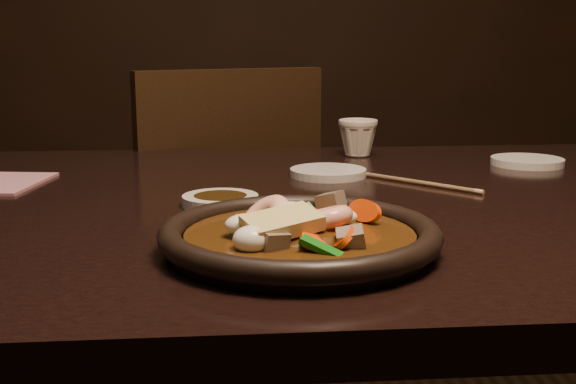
{
  "coord_description": "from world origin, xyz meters",
  "views": [
    {
      "loc": [
        -0.19,
        -0.93,
        0.95
      ],
      "look_at": [
        -0.12,
        -0.2,
        0.8
      ],
      "focal_mm": 45.0,
      "sensor_mm": 36.0,
      "label": 1
    }
  ],
  "objects": [
    {
      "name": "table",
      "position": [
        0.0,
        0.0,
        0.67
      ],
      "size": [
        1.6,
        0.9,
        0.75
      ],
      "color": "black",
      "rests_on": "floor"
    },
    {
      "name": "chair",
      "position": [
        -0.22,
        0.63,
        0.49
      ],
      "size": [
        0.56,
        0.56,
        0.9
      ],
      "rotation": [
        0.0,
        0.0,
        3.57
      ],
      "color": "black",
      "rests_on": "floor"
    },
    {
      "name": "plate",
      "position": [
        -0.12,
        -0.25,
        0.76
      ],
      "size": [
        0.28,
        0.28,
        0.03
      ],
      "color": "black",
      "rests_on": "table"
    },
    {
      "name": "stirfry",
      "position": [
        -0.12,
        -0.25,
        0.77
      ],
      "size": [
        0.17,
        0.17,
        0.06
      ],
      "color": "#361F09",
      "rests_on": "plate"
    },
    {
      "name": "soy_dish",
      "position": [
        -0.2,
        -0.04,
        0.76
      ],
      "size": [
        0.1,
        0.1,
        0.01
      ],
      "primitive_type": "cylinder",
      "color": "silver",
      "rests_on": "table"
    },
    {
      "name": "saucer_left",
      "position": [
        -0.03,
        0.15,
        0.76
      ],
      "size": [
        0.12,
        0.12,
        0.01
      ],
      "primitive_type": "cylinder",
      "color": "silver",
      "rests_on": "table"
    },
    {
      "name": "saucer_right",
      "position": [
        0.31,
        0.22,
        0.76
      ],
      "size": [
        0.12,
        0.12,
        0.01
      ],
      "primitive_type": "cylinder",
      "color": "silver",
      "rests_on": "table"
    },
    {
      "name": "tea_cup",
      "position": [
        0.05,
        0.34,
        0.79
      ],
      "size": [
        0.07,
        0.07,
        0.07
      ],
      "primitive_type": "imported",
      "rotation": [
        0.0,
        0.0,
        -0.06
      ],
      "color": "beige",
      "rests_on": "table"
    },
    {
      "name": "chopsticks",
      "position": [
        0.08,
        0.08,
        0.75
      ],
      "size": [
        0.16,
        0.18,
        0.01
      ],
      "rotation": [
        0.0,
        0.0,
        0.73
      ],
      "color": "tan",
      "rests_on": "table"
    }
  ]
}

